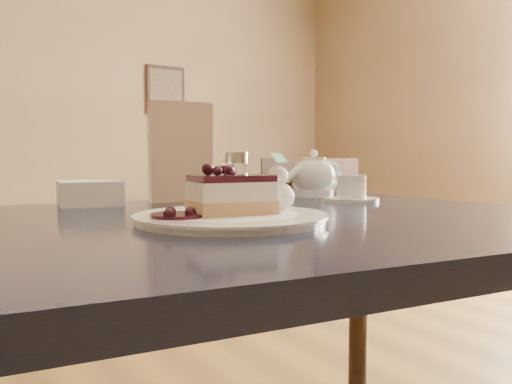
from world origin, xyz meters
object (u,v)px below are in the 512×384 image
tea_set (321,180)px  dessert_plate (231,218)px  main_table (219,267)px  cheesecake_slice (231,195)px  bg_table_far_right (306,234)px

tea_set → dessert_plate: bearing=-145.3°
main_table → tea_set: tea_set is taller
main_table → cheesecake_slice: size_ratio=9.95×
cheesecake_slice → bg_table_far_right: size_ratio=0.08×
tea_set → bg_table_far_right: bearing=52.2°
main_table → tea_set: bearing=37.1°
dessert_plate → main_table: bearing=83.1°
main_table → tea_set: 0.49m
bg_table_far_right → tea_set: bearing=-115.8°
cheesecake_slice → main_table: bearing=90.0°
cheesecake_slice → tea_set: tea_set is taller
main_table → bg_table_far_right: 4.29m
cheesecake_slice → tea_set: 0.50m
tea_set → bg_table_far_right: 3.88m
dessert_plate → bg_table_far_right: size_ratio=0.17×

